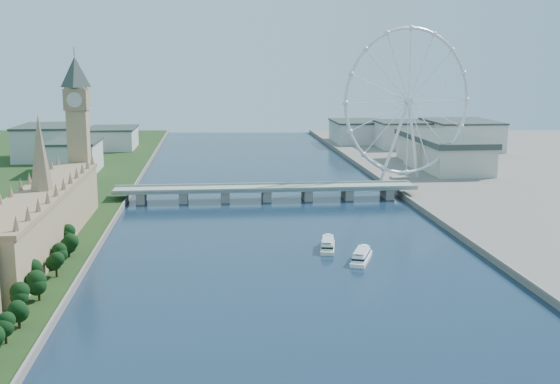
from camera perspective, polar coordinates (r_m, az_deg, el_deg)
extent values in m
cube|color=tan|center=(391.06, -18.61, -2.20)|extent=(24.00, 200.00, 28.00)
cone|color=#937A59|center=(385.06, -18.92, 3.03)|extent=(12.00, 12.00, 40.00)
cube|color=tan|center=(491.20, -16.01, 3.52)|extent=(13.00, 13.00, 80.00)
cube|color=#937A59|center=(488.54, -16.21, 7.25)|extent=(15.00, 15.00, 14.00)
pyramid|color=#2D3833|center=(487.94, -16.38, 10.53)|extent=(20.02, 20.02, 20.00)
cube|color=gray|center=(511.48, -1.12, 0.29)|extent=(220.00, 22.00, 2.00)
cube|color=gray|center=(513.37, -11.19, -0.41)|extent=(6.00, 20.00, 7.50)
cube|color=gray|center=(511.27, -7.84, -0.35)|extent=(6.00, 20.00, 7.50)
cube|color=gray|center=(510.93, -4.48, -0.29)|extent=(6.00, 20.00, 7.50)
cube|color=gray|center=(512.35, -1.12, -0.23)|extent=(6.00, 20.00, 7.50)
cube|color=gray|center=(515.51, 2.21, -0.17)|extent=(6.00, 20.00, 7.50)
cube|color=gray|center=(520.39, 5.48, -0.11)|extent=(6.00, 20.00, 7.50)
cube|color=gray|center=(526.93, 8.68, -0.05)|extent=(6.00, 20.00, 7.50)
torus|color=silver|center=(579.95, 10.42, 7.26)|extent=(113.60, 39.12, 118.60)
cylinder|color=silver|center=(579.95, 10.42, 7.26)|extent=(7.25, 6.61, 6.00)
cube|color=gray|center=(595.63, 9.67, 1.16)|extent=(14.00, 10.00, 2.00)
cube|color=beige|center=(648.63, -16.31, 2.72)|extent=(40.00, 60.00, 26.00)
cube|color=beige|center=(743.85, -18.10, 3.81)|extent=(60.00, 80.00, 32.00)
cube|color=beige|center=(813.91, -13.44, 4.23)|extent=(50.00, 70.00, 22.00)
cube|color=beige|center=(816.11, 10.04, 4.58)|extent=(60.00, 60.00, 28.00)
cube|color=beige|center=(815.42, 14.49, 4.47)|extent=(70.00, 90.00, 30.00)
cube|color=beige|center=(864.79, 6.40, 4.87)|extent=(60.00, 80.00, 24.00)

